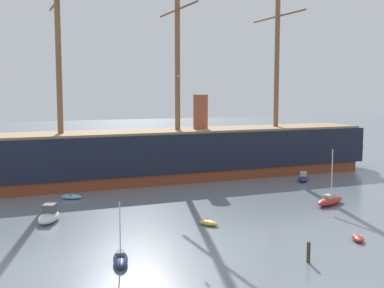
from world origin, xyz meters
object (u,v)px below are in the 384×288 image
object	(u,v)px
sailboat_foreground_left	(120,259)
motorboat_mid_left	(49,216)
sailboat_mid_right	(330,200)
motorboat_distant_centre	(136,159)
motorboat_alongside_stern	(303,178)
sailboat_far_right	(305,160)
dinghy_alongside_bow	(72,197)
dinghy_near_centre	(209,223)
tall_ship	(178,153)
dinghy_foreground_right	(358,238)
seagull_in_flight	(179,76)
mooring_piling_nearest	(309,252)

from	to	relation	value
sailboat_foreground_left	motorboat_mid_left	world-z (taller)	sailboat_foreground_left
sailboat_mid_right	motorboat_distant_centre	distance (m)	43.02
motorboat_alongside_stern	sailboat_far_right	bearing A→B (deg)	56.63
dinghy_alongside_bow	motorboat_mid_left	bearing A→B (deg)	-108.34
sailboat_mid_right	dinghy_alongside_bow	bearing A→B (deg)	154.37
motorboat_mid_left	motorboat_distant_centre	world-z (taller)	motorboat_distant_centre
motorboat_mid_left	motorboat_alongside_stern	xyz separation A→B (m)	(36.79, 10.63, -0.13)
sailboat_far_right	sailboat_mid_right	bearing A→B (deg)	-118.13
dinghy_near_centre	dinghy_alongside_bow	world-z (taller)	dinghy_alongside_bow
tall_ship	motorboat_distant_centre	xyz separation A→B (m)	(-2.03, 18.36, -3.30)
sailboat_mid_right	dinghy_foreground_right	bearing A→B (deg)	-115.62
motorboat_distant_centre	dinghy_near_centre	bearing A→B (deg)	-94.32
motorboat_mid_left	dinghy_alongside_bow	bearing A→B (deg)	71.66
motorboat_mid_left	sailboat_mid_right	world-z (taller)	sailboat_mid_right
dinghy_near_centre	seagull_in_flight	size ratio (longest dim) A/B	1.64
sailboat_far_right	mooring_piling_nearest	distance (m)	55.97
seagull_in_flight	dinghy_foreground_right	bearing A→B (deg)	-55.59
dinghy_foreground_right	dinghy_alongside_bow	world-z (taller)	dinghy_alongside_bow
motorboat_distant_centre	motorboat_mid_left	bearing A→B (deg)	-115.80
sailboat_far_right	seagull_in_flight	xyz separation A→B (m)	(-34.05, -27.48, 14.48)
sailboat_foreground_left	motorboat_alongside_stern	xyz separation A→B (m)	(32.47, 25.15, 0.09)
dinghy_foreground_right	mooring_piling_nearest	size ratio (longest dim) A/B	1.42
dinghy_near_centre	sailboat_mid_right	world-z (taller)	sailboat_mid_right
motorboat_mid_left	motorboat_distant_centre	bearing A→B (deg)	64.20
dinghy_alongside_bow	motorboat_distant_centre	xyz separation A→B (m)	(14.79, 27.43, 0.33)
mooring_piling_nearest	sailboat_foreground_left	bearing A→B (deg)	161.20
dinghy_near_centre	sailboat_mid_right	xyz separation A→B (m)	(16.65, 3.37, 0.30)
motorboat_mid_left	seagull_in_flight	distance (m)	20.08
tall_ship	seagull_in_flight	bearing A→B (deg)	-107.83
sailboat_far_right	motorboat_distant_centre	xyz separation A→B (m)	(-30.07, 9.56, 0.24)
motorboat_mid_left	motorboat_alongside_stern	size ratio (longest dim) A/B	1.31
dinghy_foreground_right	sailboat_mid_right	world-z (taller)	sailboat_mid_right
motorboat_mid_left	sailboat_mid_right	bearing A→B (deg)	-6.14
motorboat_mid_left	dinghy_alongside_bow	distance (m)	10.64
tall_ship	sailboat_far_right	world-z (taller)	tall_ship
sailboat_mid_right	motorboat_alongside_stern	world-z (taller)	sailboat_mid_right
tall_ship	sailboat_foreground_left	size ratio (longest dim) A/B	15.42
dinghy_foreground_right	dinghy_near_centre	size ratio (longest dim) A/B	1.01
sailboat_mid_right	motorboat_alongside_stern	distance (m)	15.00
mooring_piling_nearest	sailboat_mid_right	bearing A→B (deg)	49.95
motorboat_alongside_stern	motorboat_distant_centre	bearing A→B (deg)	124.74
sailboat_foreground_left	dinghy_foreground_right	xyz separation A→B (m)	(21.10, -1.43, -0.16)
tall_ship	motorboat_mid_left	distance (m)	28.02
dinghy_foreground_right	sailboat_far_right	world-z (taller)	sailboat_far_right
seagull_in_flight	sailboat_far_right	bearing A→B (deg)	38.90
dinghy_foreground_right	motorboat_alongside_stern	bearing A→B (deg)	66.84
dinghy_near_centre	sailboat_mid_right	bearing A→B (deg)	11.43
mooring_piling_nearest	dinghy_near_centre	bearing A→B (deg)	104.96
sailboat_mid_right	motorboat_distant_centre	size ratio (longest dim) A/B	1.42
sailboat_foreground_left	dinghy_foreground_right	distance (m)	21.15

